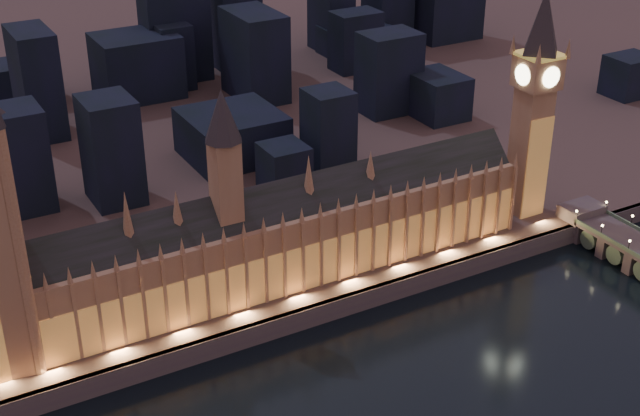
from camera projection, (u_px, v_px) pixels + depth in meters
ground_plane at (390, 383)px, 288.73m from camera, size 2000.00×2000.00×0.00m
north_bank at (20, 11)px, 690.13m from camera, size 2000.00×960.00×8.00m
embankment_wall at (327, 311)px, 318.70m from camera, size 2000.00×2.50×8.00m
palace_of_westminster at (278, 238)px, 320.84m from camera, size 202.00×22.06×78.00m
elizabeth_tower at (536, 84)px, 354.51m from camera, size 18.00×18.00×101.80m
city_backdrop at (186, 67)px, 480.03m from camera, size 481.43×215.63×74.31m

